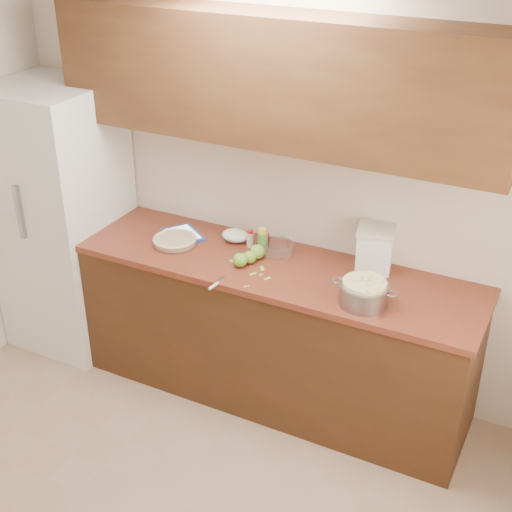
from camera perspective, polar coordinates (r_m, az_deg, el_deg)
The scene contains 23 objects.
room_shell at distance 2.92m, azimuth -12.92°, elevation -6.28°, with size 3.60×3.60×3.60m.
counter_run at distance 4.41m, azimuth 0.27°, elevation -5.67°, with size 2.64×0.68×0.92m.
upper_cabinets at distance 3.92m, azimuth 1.37°, elevation 13.91°, with size 2.60×0.34×0.70m, color #543519.
fridge at distance 4.90m, azimuth -15.14°, elevation 2.88°, with size 0.70×0.70×1.80m, color white.
pie at distance 4.38m, azimuth -6.51°, elevation 1.22°, with size 0.28×0.28×0.04m.
colander at distance 3.78m, azimuth 8.62°, elevation -2.92°, with size 0.36×0.26×0.13m.
flour_canister at distance 4.09m, azimuth 9.49°, elevation 0.63°, with size 0.25×0.25×0.26m.
tablet at distance 4.48m, azimuth -5.89°, elevation 1.69°, with size 0.33×0.31×0.02m.
paring_knife at distance 3.92m, azimuth -3.34°, elevation -2.33°, with size 0.03×0.17×0.02m.
lemon_bottle at distance 4.23m, azimuth 0.54°, elevation 1.21°, with size 0.06×0.06×0.16m.
cinnamon_shaker at distance 4.31m, azimuth -0.47°, elevation 1.40°, with size 0.04×0.04×0.11m.
vanilla_bottle at distance 4.30m, azimuth 0.87°, elevation 1.20°, with size 0.03×0.03×0.10m.
mixing_bowl at distance 4.24m, azimuth 1.76°, elevation 0.66°, with size 0.19×0.19×0.07m.
paper_towel at distance 4.39m, azimuth -1.67°, elevation 1.65°, with size 0.17×0.14×0.07m, color white.
apple_left at distance 4.13m, azimuth -0.48°, elevation -0.08°, with size 0.08×0.08×0.09m.
apple_center at distance 4.18m, azimuth 0.08°, elevation 0.35°, with size 0.09×0.09×0.10m.
apple_front at distance 4.09m, azimuth -1.28°, elevation -0.32°, with size 0.09×0.09×0.10m.
peel_a at distance 4.17m, azimuth -1.77°, elevation -0.41°, with size 0.05×0.02×0.00m, color #93B457.
peel_b at distance 3.92m, azimuth -0.79°, elevation -2.44°, with size 0.03×0.01×0.00m, color #93B457.
peel_c at distance 3.99m, azimuth 0.92°, elevation -1.81°, with size 0.04×0.02×0.00m, color #93B457.
peel_d at distance 4.03m, azimuth -0.24°, elevation -1.44°, with size 0.04×0.02×0.00m, color #93B457.
peel_e at distance 4.09m, azimuth 0.49°, elevation -0.99°, with size 0.05×0.02×0.00m, color #93B457.
peel_f at distance 4.03m, azimuth 0.41°, elevation -1.50°, with size 0.03×0.01×0.00m, color #93B457.
Camera 1 is at (1.64, -1.79, 2.92)m, focal length 50.00 mm.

